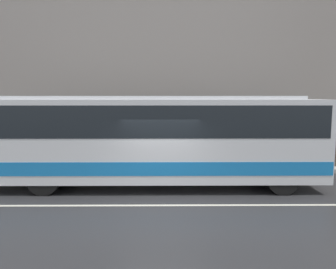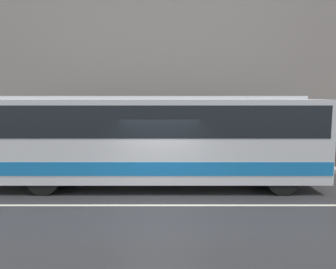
% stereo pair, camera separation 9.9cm
% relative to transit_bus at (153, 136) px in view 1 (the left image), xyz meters
% --- Properties ---
extents(ground_plane, '(60.00, 60.00, 0.00)m').
position_rel_transit_bus_xyz_m(ground_plane, '(0.30, -2.15, -1.83)').
color(ground_plane, '#2D2D30').
extents(sidewalk, '(60.00, 2.48, 0.17)m').
position_rel_transit_bus_xyz_m(sidewalk, '(0.30, 3.09, -1.74)').
color(sidewalk, '#A09E99').
rests_on(sidewalk, ground_plane).
extents(building_facade, '(60.00, 0.35, 10.27)m').
position_rel_transit_bus_xyz_m(building_facade, '(0.30, 4.48, 3.12)').
color(building_facade, gray).
rests_on(building_facade, ground_plane).
extents(lane_stripe, '(54.00, 0.14, 0.01)m').
position_rel_transit_bus_xyz_m(lane_stripe, '(0.30, -2.15, -1.82)').
color(lane_stripe, beige).
rests_on(lane_stripe, ground_plane).
extents(transit_bus, '(11.87, 2.51, 3.24)m').
position_rel_transit_bus_xyz_m(transit_bus, '(0.00, 0.00, 0.00)').
color(transit_bus, silver).
rests_on(transit_bus, ground_plane).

